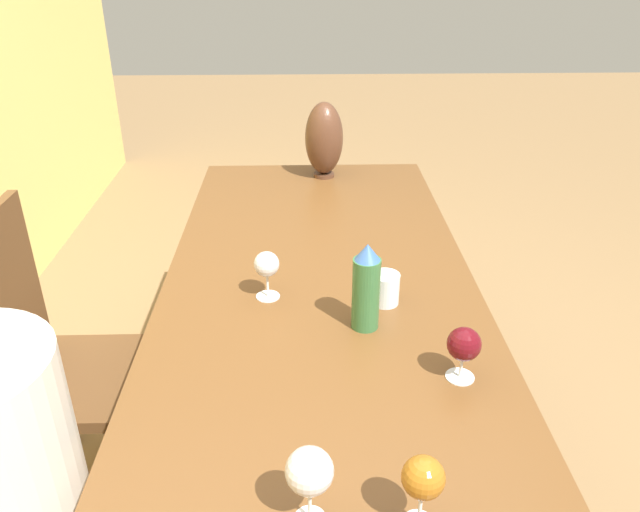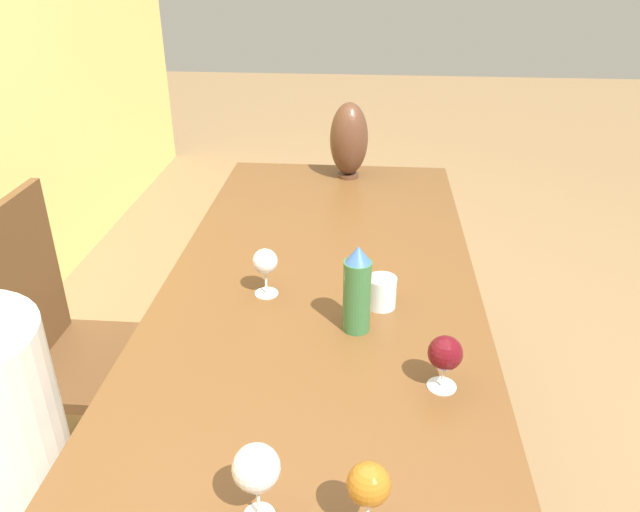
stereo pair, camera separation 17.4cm
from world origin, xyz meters
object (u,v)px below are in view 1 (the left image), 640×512
Objects in this scene: vase at (324,139)px; chair_far at (61,358)px; water_tumbler at (385,289)px; wine_glass_2 at (464,345)px; wine_glass_3 at (309,472)px; wine_glass_0 at (423,479)px; wine_glass_4 at (267,265)px; water_bottle at (366,288)px.

chair_far is at bearing 136.84° from vase.
wine_glass_2 is at bearing -157.78° from water_tumbler.
vase reaches higher than wine_glass_3.
chair_far is at bearing 68.35° from wine_glass_2.
wine_glass_3 is 1.18m from chair_far.
wine_glass_0 is at bearing -131.47° from chair_far.
wine_glass_4 is at bearing 168.86° from vase.
vase is 2.23× the size of wine_glass_4.
water_bottle is 1.80× the size of wine_glass_2.
vase reaches higher than chair_far.
water_bottle is 1.13m from vase.
wine_glass_3 is (-0.60, 0.15, -0.00)m from water_bottle.
water_bottle is 0.62m from wine_glass_3.
water_bottle is 0.15m from water_tumbler.
wine_glass_2 is 0.52m from wine_glass_3.
vase is 0.31× the size of chair_far.
chair_far reaches higher than wine_glass_4.
water_bottle is 1.01m from chair_far.
wine_glass_0 is 0.83m from wine_glass_4.
water_tumbler is 0.63× the size of wine_glass_4.
wine_glass_4 reaches higher than wine_glass_2.
wine_glass_0 is 0.94× the size of wine_glass_3.
wine_glass_2 is 1.25m from chair_far.
wine_glass_0 reaches higher than water_tumbler.
wine_glass_3 is (0.01, 0.19, 0.01)m from wine_glass_0.
wine_glass_3 is at bearing 177.26° from vase.
water_tumbler is 0.73m from wine_glass_0.
vase is 1.37m from wine_glass_2.
wine_glass_3 reaches higher than wine_glass_0.
chair_far is (-0.90, 0.84, -0.42)m from vase.
wine_glass_4 is at bearing 51.16° from wine_glass_2.
wine_glass_0 is at bearing -94.30° from wine_glass_3.
water_bottle reaches higher than wine_glass_4.
wine_glass_0 is at bearing 157.65° from wine_glass_2.
chair_far is at bearing 48.53° from wine_glass_0.
chair_far is at bearing 76.17° from water_bottle.
water_tumbler is 0.75m from wine_glass_3.
water_bottle is 0.30m from wine_glass_2.
water_tumbler is (0.12, -0.07, -0.07)m from water_bottle.
wine_glass_4 is (-0.97, 0.19, -0.06)m from vase.
wine_glass_4 reaches higher than water_tumbler.
water_bottle is at bearing -176.49° from vase.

